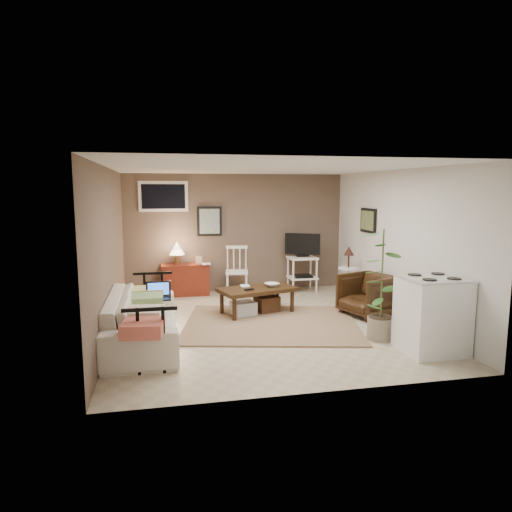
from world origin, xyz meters
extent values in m
plane|color=#C1B293|center=(0.00, 0.00, 0.00)|extent=(5.00, 5.00, 0.00)
cube|color=black|center=(-0.55, 2.48, 1.45)|extent=(0.50, 0.03, 0.60)
cube|color=black|center=(2.23, 1.05, 1.52)|extent=(0.03, 0.60, 0.45)
cube|color=white|center=(-1.45, 2.48, 1.95)|extent=(0.96, 0.03, 0.60)
cube|color=#8B7051|center=(0.12, -0.05, 0.01)|extent=(3.05, 2.65, 0.03)
cube|color=#351F0E|center=(0.04, 0.59, 0.42)|extent=(1.39, 0.99, 0.06)
cylinder|color=#351F0E|center=(-0.41, 0.20, 0.20)|extent=(0.07, 0.07, 0.40)
cylinder|color=#351F0E|center=(0.63, 0.52, 0.20)|extent=(0.07, 0.07, 0.40)
cylinder|color=#351F0E|center=(-0.55, 0.66, 0.20)|extent=(0.07, 0.07, 0.40)
cylinder|color=#351F0E|center=(0.49, 0.98, 0.20)|extent=(0.07, 0.07, 0.40)
cube|color=black|center=(-0.13, 0.43, 0.47)|extent=(0.17, 0.10, 0.02)
cube|color=#4F361C|center=(0.22, 0.65, 0.15)|extent=(0.44, 0.41, 0.27)
cube|color=silver|center=(-0.21, 0.52, 0.13)|extent=(0.44, 0.41, 0.23)
imported|color=beige|center=(-1.80, -0.52, 0.45)|extent=(0.68, 2.32, 0.91)
cube|color=black|center=(-1.58, -0.18, 0.52)|extent=(0.36, 0.24, 0.02)
cube|color=black|center=(-1.58, -0.06, 0.65)|extent=(0.36, 0.02, 0.22)
cube|color=blue|center=(-1.58, -0.07, 0.65)|extent=(0.30, 0.00, 0.18)
cube|color=maroon|center=(-1.07, 2.28, 0.31)|extent=(0.93, 0.41, 0.62)
cylinder|color=#966239|center=(-1.23, 2.23, 0.72)|extent=(0.10, 0.10, 0.21)
cone|color=beige|center=(-1.23, 2.23, 0.95)|extent=(0.31, 0.31, 0.25)
cube|color=tan|center=(-0.79, 2.30, 0.69)|extent=(0.12, 0.02, 0.15)
cube|color=white|center=(-0.06, 2.10, 0.46)|extent=(0.50, 0.50, 0.04)
cylinder|color=white|center=(-0.27, 1.94, 0.22)|extent=(0.04, 0.04, 0.43)
cylinder|color=white|center=(0.10, 1.88, 0.22)|extent=(0.04, 0.04, 0.43)
cylinder|color=white|center=(-0.21, 2.31, 0.22)|extent=(0.04, 0.04, 0.43)
cylinder|color=white|center=(0.16, 2.25, 0.22)|extent=(0.04, 0.04, 0.43)
cube|color=white|center=(-0.03, 2.29, 0.93)|extent=(0.44, 0.11, 0.06)
cube|color=white|center=(1.31, 2.11, 0.70)|extent=(0.57, 0.46, 0.04)
cube|color=white|center=(1.31, 2.11, 0.29)|extent=(0.57, 0.46, 0.03)
cylinder|color=white|center=(1.06, 1.91, 0.36)|extent=(0.04, 0.04, 0.72)
cylinder|color=white|center=(1.55, 1.91, 0.36)|extent=(0.04, 0.04, 0.72)
cylinder|color=white|center=(1.06, 2.30, 0.36)|extent=(0.04, 0.04, 0.72)
cylinder|color=white|center=(1.55, 2.30, 0.36)|extent=(0.04, 0.04, 0.72)
cube|color=black|center=(1.31, 2.11, 0.75)|extent=(0.26, 0.14, 0.03)
cube|color=black|center=(1.31, 2.11, 0.99)|extent=(0.67, 0.37, 0.43)
cube|color=#CC744F|center=(1.31, 2.11, 0.99)|extent=(0.55, 0.28, 0.35)
cube|color=black|center=(1.31, 2.05, 0.31)|extent=(0.36, 0.26, 0.10)
cylinder|color=white|center=(1.95, 1.25, 0.01)|extent=(0.27, 0.27, 0.03)
cylinder|color=white|center=(1.95, 1.25, 0.31)|extent=(0.05, 0.05, 0.58)
cylinder|color=white|center=(1.95, 1.25, 0.60)|extent=(0.38, 0.38, 0.03)
cylinder|color=black|center=(1.95, 1.25, 0.75)|extent=(0.03, 0.03, 0.25)
cone|color=#361C16|center=(1.95, 1.25, 0.94)|extent=(0.19, 0.19, 0.17)
imported|color=black|center=(1.81, 0.12, 0.39)|extent=(0.91, 0.94, 0.77)
cylinder|color=gray|center=(1.45, -1.06, 0.16)|extent=(0.36, 0.36, 0.32)
cylinder|color=#4C602D|center=(1.45, -1.06, 0.94)|extent=(0.02, 0.02, 1.23)
cube|color=white|center=(1.86, -1.64, 0.48)|extent=(0.74, 0.69, 0.95)
cube|color=silver|center=(1.86, -1.64, 0.97)|extent=(0.76, 0.71, 0.03)
cylinder|color=black|center=(1.69, -1.81, 0.99)|extent=(0.17, 0.17, 0.01)
cylinder|color=black|center=(2.03, -1.81, 0.99)|extent=(0.17, 0.17, 0.01)
cylinder|color=black|center=(1.69, -1.47, 0.99)|extent=(0.17, 0.17, 0.01)
cylinder|color=black|center=(2.03, -1.47, 0.99)|extent=(0.17, 0.17, 0.01)
imported|color=#351F0E|center=(0.31, 0.64, 0.57)|extent=(0.24, 0.14, 0.24)
imported|color=#351F0E|center=(-0.22, 0.74, 0.55)|extent=(0.15, 0.02, 0.21)
imported|color=#351F0E|center=(-0.75, 2.14, 0.73)|extent=(0.17, 0.03, 0.23)
camera|label=1|loc=(-1.51, -6.74, 2.08)|focal=32.00mm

